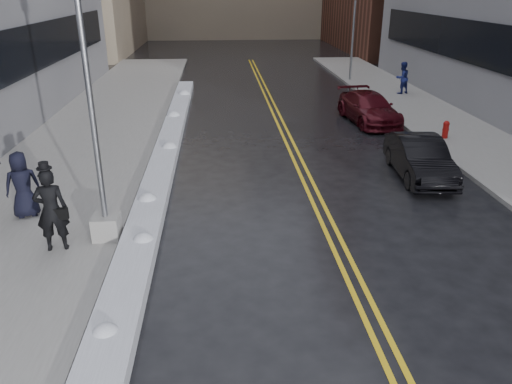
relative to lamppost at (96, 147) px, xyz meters
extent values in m
plane|color=black|center=(3.30, -2.00, -2.53)|extent=(160.00, 160.00, 0.00)
cube|color=gray|center=(-2.45, 8.00, -2.46)|extent=(5.50, 50.00, 0.15)
cube|color=gray|center=(13.30, 8.00, -2.46)|extent=(4.00, 50.00, 0.15)
cube|color=gold|center=(5.65, 8.00, -2.53)|extent=(0.12, 50.00, 0.01)
cube|color=gold|center=(5.95, 8.00, -2.53)|extent=(0.12, 50.00, 0.01)
cube|color=silver|center=(0.85, 6.00, -2.36)|extent=(0.90, 30.00, 0.34)
cube|color=gray|center=(0.00, 0.00, -2.08)|extent=(0.65, 0.65, 0.60)
cylinder|color=gray|center=(0.00, 0.00, 1.72)|extent=(0.14, 0.14, 7.00)
cylinder|color=maroon|center=(12.30, 8.00, -2.08)|extent=(0.24, 0.24, 0.60)
sphere|color=maroon|center=(12.30, 8.00, -1.78)|extent=(0.26, 0.26, 0.26)
cylinder|color=maroon|center=(12.30, 8.00, -2.03)|extent=(0.25, 0.10, 0.10)
cylinder|color=gray|center=(11.80, 22.00, 0.12)|extent=(0.14, 0.14, 5.00)
imported|color=black|center=(-1.10, -0.51, -1.35)|extent=(0.82, 0.61, 2.06)
imported|color=black|center=(-2.46, 1.47, -1.46)|extent=(1.05, 0.85, 1.85)
imported|color=navy|center=(13.61, 17.15, -1.47)|extent=(1.08, 0.98, 1.82)
imported|color=black|center=(9.61, 3.99, -1.85)|extent=(1.73, 4.25, 1.37)
imported|color=#440A12|center=(9.98, 11.34, -1.85)|extent=(2.38, 4.89, 1.37)
camera|label=1|loc=(2.91, -11.49, 3.55)|focal=35.00mm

